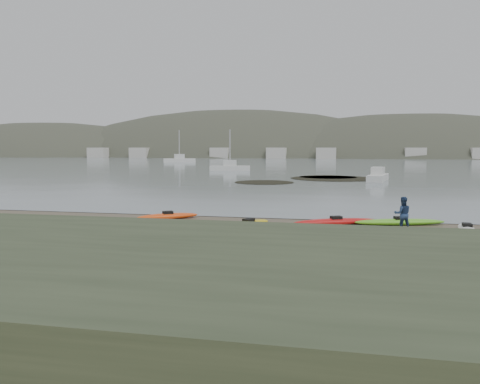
# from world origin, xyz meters

# --- Properties ---
(ground) EXTENTS (600.00, 600.00, 0.00)m
(ground) POSITION_xyz_m (0.00, 0.00, 0.00)
(ground) COLOR tan
(ground) RESTS_ON ground
(wet_sand) EXTENTS (60.00, 60.00, 0.00)m
(wet_sand) POSITION_xyz_m (0.00, -0.30, 0.00)
(wet_sand) COLOR brown
(wet_sand) RESTS_ON ground
(water) EXTENTS (1200.00, 1200.00, 0.00)m
(water) POSITION_xyz_m (0.00, 300.00, 0.01)
(water) COLOR slate
(water) RESTS_ON ground
(bluff) EXTENTS (60.00, 8.00, 2.00)m
(bluff) POSITION_xyz_m (0.00, -17.50, 1.00)
(bluff) COLOR #475138
(bluff) RESTS_ON ground
(kayaks) EXTENTS (22.70, 8.50, 0.34)m
(kayaks) POSITION_xyz_m (0.47, -3.96, 0.17)
(kayaks) COLOR yellow
(kayaks) RESTS_ON ground
(person_east) EXTENTS (0.86, 0.70, 1.67)m
(person_east) POSITION_xyz_m (8.61, -2.50, 0.83)
(person_east) COLOR navy
(person_east) RESTS_ON ground
(kelp_mats) EXTENTS (16.94, 18.65, 0.04)m
(kelp_mats) POSITION_xyz_m (3.25, 34.57, 0.03)
(kelp_mats) COLOR black
(kelp_mats) RESTS_ON water
(moored_boats) EXTENTS (96.07, 87.52, 1.23)m
(moored_boats) POSITION_xyz_m (9.07, 76.83, 0.56)
(moored_boats) COLOR silver
(moored_boats) RESTS_ON ground
(far_hills) EXTENTS (550.00, 135.00, 80.00)m
(far_hills) POSITION_xyz_m (39.38, 193.97, -15.93)
(far_hills) COLOR #384235
(far_hills) RESTS_ON ground
(far_town) EXTENTS (199.00, 5.00, 4.00)m
(far_town) POSITION_xyz_m (6.00, 145.00, 2.00)
(far_town) COLOR beige
(far_town) RESTS_ON ground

